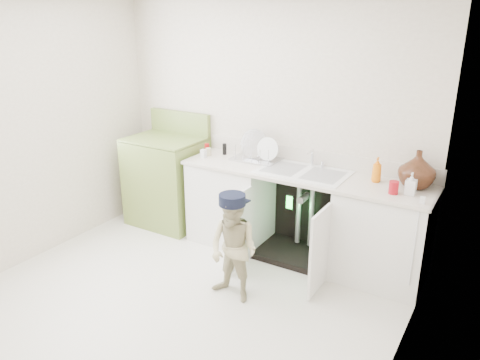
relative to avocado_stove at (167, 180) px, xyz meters
name	(u,v)px	position (x,y,z in m)	size (l,w,h in m)	color
ground	(183,298)	(1.12, -1.18, -0.52)	(3.50, 3.50, 0.00)	beige
room_shell	(177,160)	(1.12, -1.18, 0.73)	(6.00, 5.50, 1.26)	beige
counter_run	(304,214)	(1.70, 0.03, -0.05)	(2.44, 1.02, 1.23)	white
avocado_stove	(167,180)	(0.00, 0.00, 0.00)	(0.82, 0.65, 1.27)	olive
repair_worker	(234,248)	(1.49, -0.94, -0.04)	(0.49, 0.83, 0.95)	#C2B48B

